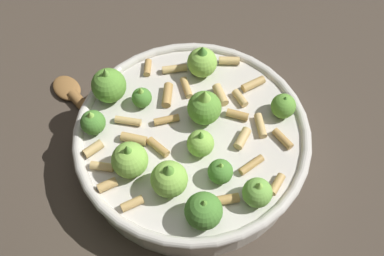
{
  "coord_description": "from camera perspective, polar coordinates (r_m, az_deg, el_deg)",
  "views": [
    {
      "loc": [
        0.25,
        0.17,
        0.54
      ],
      "look_at": [
        0.0,
        0.0,
        0.06
      ],
      "focal_mm": 42.37,
      "sensor_mm": 36.0,
      "label": 1
    }
  ],
  "objects": [
    {
      "name": "cooking_pan",
      "position": [
        0.59,
        -0.19,
        -1.5
      ],
      "size": [
        0.3,
        0.3,
        0.11
      ],
      "color": "beige",
      "rests_on": "ground"
    },
    {
      "name": "ground_plane",
      "position": [
        0.62,
        0.0,
        -3.2
      ],
      "size": [
        2.4,
        2.4,
        0.0
      ],
      "primitive_type": "plane",
      "color": "#42382D"
    },
    {
      "name": "wooden_spoon",
      "position": [
        0.66,
        -12.25,
        1.29
      ],
      "size": [
        0.08,
        0.22,
        0.02
      ],
      "color": "olive",
      "rests_on": "ground"
    }
  ]
}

